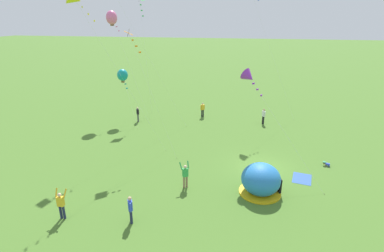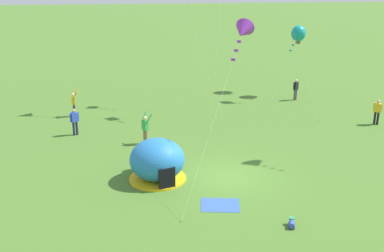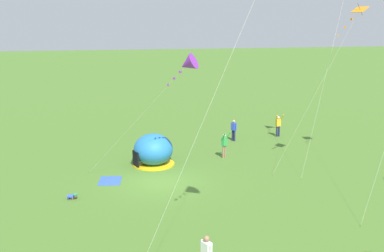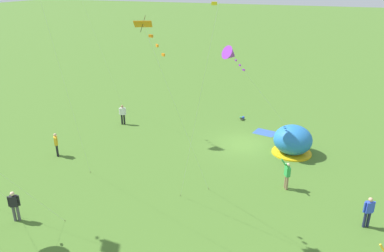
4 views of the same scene
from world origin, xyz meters
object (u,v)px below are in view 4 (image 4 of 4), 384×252
person_near_tent (14,205)px  person_with_toddler (368,211)px  popup_tent (293,140)px  person_far_back (123,114)px  kite_purple (231,54)px  kite_orange (148,34)px  toddler_crawling (242,118)px  person_arms_raised (287,174)px  person_strolling (56,143)px

person_near_tent → person_with_toddler: size_ratio=1.00×
popup_tent → person_far_back: popup_tent is taller
kite_purple → kite_orange: kite_orange is taller
popup_tent → toddler_crawling: (4.98, -5.25, -0.82)m
person_arms_raised → person_near_tent: 15.01m
kite_purple → person_strolling: bearing=25.5°
popup_tent → person_arms_raised: bearing=93.6°
person_strolling → person_with_toddler: size_ratio=1.00×
toddler_crawling → person_near_tent: 19.97m
person_far_back → kite_purple: (-9.80, 1.76, 6.05)m
toddler_crawling → kite_purple: (-0.58, 6.51, 6.84)m
kite_orange → person_arms_raised: bearing=-135.6°
person_far_back → person_arms_raised: person_arms_raised is taller
person_arms_raised → person_near_tent: size_ratio=1.10×
person_far_back → popup_tent: bearing=178.0°
person_arms_raised → toddler_crawling: bearing=-62.8°
person_far_back → kite_purple: bearing=169.8°
person_far_back → person_strolling: same height
popup_tent → person_strolling: bearing=22.9°
toddler_crawling → person_strolling: 15.67m
popup_tent → kite_purple: 7.57m
person_arms_raised → person_strolling: bearing=5.1°
person_arms_raised → person_near_tent: bearing=33.4°
toddler_crawling → popup_tent: bearing=133.5°
person_arms_raised → kite_orange: bearing=44.4°
kite_purple → person_far_back: bearing=-10.2°
popup_tent → toddler_crawling: bearing=-46.5°
person_strolling → person_near_tent: same height
person_far_back → kite_orange: size_ratio=0.17×
person_arms_raised → kite_purple: size_ratio=0.25×
person_strolling → person_near_tent: bearing=114.4°
toddler_crawling → person_far_back: (9.22, 4.75, 0.79)m
person_strolling → kite_orange: bearing=156.6°
person_far_back → person_arms_raised: bearing=158.9°
popup_tent → kite_purple: (4.41, 1.26, 6.02)m
kite_orange → toddler_crawling: bearing=-91.7°
toddler_crawling → person_with_toddler: bearing=127.4°
toddler_crawling → kite_orange: kite_orange is taller
person_arms_raised → person_with_toddler: (-4.32, 2.24, -0.03)m
person_arms_raised → kite_purple: bearing=-39.0°
toddler_crawling → person_near_tent: size_ratio=0.32×
kite_orange → kite_purple: bearing=-96.3°
popup_tent → person_near_tent: bearing=47.6°
popup_tent → person_with_toddler: 8.68m
person_arms_raised → kite_purple: kite_purple is taller
popup_tent → kite_orange: (5.46, 10.76, 8.53)m
person_near_tent → popup_tent: bearing=-132.4°
person_with_toddler → kite_orange: bearing=18.7°
person_far_back → person_near_tent: bearing=98.2°
person_near_tent → kite_purple: kite_purple is taller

